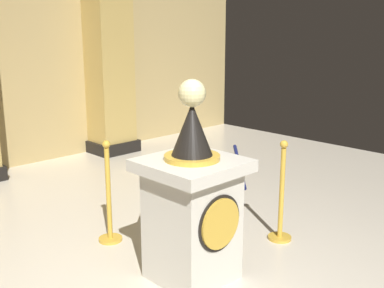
{
  "coord_description": "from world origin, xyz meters",
  "views": [
    {
      "loc": [
        -2.25,
        -2.33,
        2.11
      ],
      "look_at": [
        0.34,
        0.33,
        1.19
      ],
      "focal_mm": 44.08,
      "sensor_mm": 36.0,
      "label": 1
    }
  ],
  "objects": [
    {
      "name": "pedestal_clock",
      "position": [
        0.34,
        0.33,
        0.67
      ],
      "size": [
        0.77,
        0.77,
        1.72
      ],
      "color": "beige",
      "rests_on": "ground_plane"
    },
    {
      "name": "stanchion_near",
      "position": [
        1.52,
        0.25,
        0.37
      ],
      "size": [
        0.24,
        0.24,
        1.05
      ],
      "color": "gold",
      "rests_on": "ground_plane"
    },
    {
      "name": "stanchion_far",
      "position": [
        0.25,
        1.44,
        0.37
      ],
      "size": [
        0.24,
        0.24,
        1.05
      ],
      "color": "gold",
      "rests_on": "ground_plane"
    },
    {
      "name": "velvet_rope",
      "position": [
        0.89,
        0.84,
        0.79
      ],
      "size": [
        1.26,
        1.26,
        0.22
      ],
      "color": "#141947"
    },
    {
      "name": "column_right",
      "position": [
        2.37,
        4.46,
        1.83
      ],
      "size": [
        0.78,
        0.78,
        3.69
      ],
      "color": "black",
      "rests_on": "ground_plane"
    }
  ]
}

